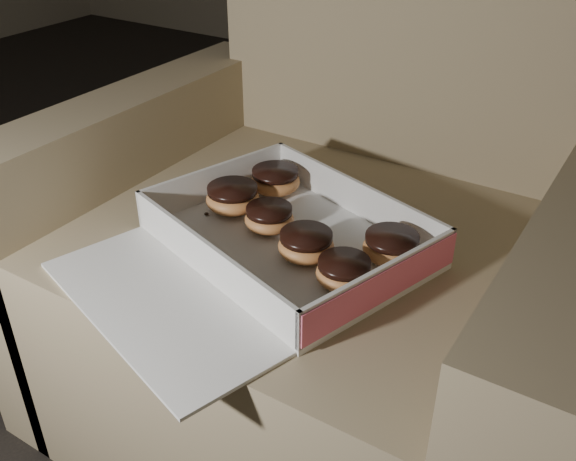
# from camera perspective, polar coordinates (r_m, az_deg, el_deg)

# --- Properties ---
(armchair) EXTENTS (0.85, 0.72, 0.89)m
(armchair) POSITION_cam_1_polar(r_m,az_deg,el_deg) (1.07, 3.59, -3.42)
(armchair) COLOR #9B8263
(armchair) RESTS_ON floor
(bakery_box) EXTENTS (0.47, 0.51, 0.06)m
(bakery_box) POSITION_cam_1_polar(r_m,az_deg,el_deg) (0.88, -1.80, -1.76)
(bakery_box) COLOR white
(bakery_box) RESTS_ON armchair
(donut_a) EXTENTS (0.08, 0.08, 0.04)m
(donut_a) POSITION_cam_1_polar(r_m,az_deg,el_deg) (0.86, 1.62, -1.24)
(donut_a) COLOR #D18A49
(donut_a) RESTS_ON bakery_box
(donut_b) EXTENTS (0.08, 0.08, 0.04)m
(donut_b) POSITION_cam_1_polar(r_m,az_deg,el_deg) (0.97, -4.94, 2.93)
(donut_b) COLOR #D18A49
(donut_b) RESTS_ON bakery_box
(donut_c) EXTENTS (0.08, 0.08, 0.04)m
(donut_c) POSITION_cam_1_polar(r_m,az_deg,el_deg) (1.02, -1.14, 4.50)
(donut_c) COLOR #D18A49
(donut_c) RESTS_ON bakery_box
(donut_d) EXTENTS (0.08, 0.08, 0.04)m
(donut_d) POSITION_cam_1_polar(r_m,az_deg,el_deg) (0.87, 9.19, -1.43)
(donut_d) COLOR #D18A49
(donut_d) RESTS_ON bakery_box
(donut_e) EXTENTS (0.07, 0.07, 0.04)m
(donut_e) POSITION_cam_1_polar(r_m,az_deg,el_deg) (0.81, 4.99, -3.67)
(donut_e) COLOR #D18A49
(donut_e) RESTS_ON bakery_box
(donut_f) EXTENTS (0.07, 0.07, 0.04)m
(donut_f) POSITION_cam_1_polar(r_m,az_deg,el_deg) (0.92, -1.68, 1.16)
(donut_f) COLOR #D18A49
(donut_f) RESTS_ON bakery_box
(crumb_a) EXTENTS (0.01, 0.01, 0.00)m
(crumb_a) POSITION_cam_1_polar(r_m,az_deg,el_deg) (0.86, -6.62, -3.08)
(crumb_a) COLOR black
(crumb_a) RESTS_ON bakery_box
(crumb_b) EXTENTS (0.01, 0.01, 0.00)m
(crumb_b) POSITION_cam_1_polar(r_m,az_deg,el_deg) (0.86, -5.60, -2.89)
(crumb_b) COLOR black
(crumb_b) RESTS_ON bakery_box
(crumb_c) EXTENTS (0.01, 0.01, 0.00)m
(crumb_c) POSITION_cam_1_polar(r_m,az_deg,el_deg) (0.80, -2.75, -5.84)
(crumb_c) COLOR black
(crumb_c) RESTS_ON bakery_box
(crumb_d) EXTENTS (0.01, 0.01, 0.00)m
(crumb_d) POSITION_cam_1_polar(r_m,az_deg,el_deg) (0.98, -7.26, 1.48)
(crumb_d) COLOR black
(crumb_d) RESTS_ON bakery_box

